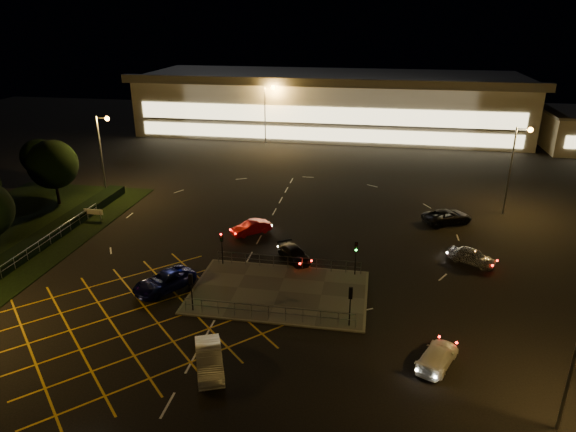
% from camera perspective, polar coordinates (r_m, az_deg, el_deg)
% --- Properties ---
extents(ground, '(180.00, 180.00, 0.00)m').
position_cam_1_polar(ground, '(44.84, -3.04, -6.98)').
color(ground, black).
rests_on(ground, ground).
extents(pedestrian_island, '(14.00, 9.00, 0.12)m').
position_cam_1_polar(pedestrian_island, '(42.74, -1.00, -8.40)').
color(pedestrian_island, '#4C4944').
rests_on(pedestrian_island, ground).
extents(grass_verge, '(18.00, 30.00, 0.08)m').
position_cam_1_polar(grass_verge, '(61.63, -27.99, -1.35)').
color(grass_verge, black).
rests_on(grass_verge, ground).
extents(hedge, '(2.00, 26.00, 1.00)m').
position_cam_1_polar(hedge, '(58.59, -24.18, -1.31)').
color(hedge, black).
rests_on(hedge, ground).
extents(supermarket, '(72.00, 26.50, 10.50)m').
position_cam_1_polar(supermarket, '(101.96, 4.78, 12.47)').
color(supermarket, beige).
rests_on(supermarket, ground).
extents(streetlight_nw, '(1.78, 0.56, 10.03)m').
position_cam_1_polar(streetlight_nw, '(66.77, -19.85, 7.48)').
color(streetlight_nw, slate).
rests_on(streetlight_nw, ground).
extents(streetlight_ne, '(1.78, 0.56, 10.03)m').
position_cam_1_polar(streetlight_ne, '(62.11, 24.02, 5.89)').
color(streetlight_ne, slate).
rests_on(streetlight_ne, ground).
extents(streetlight_far_left, '(1.78, 0.56, 10.03)m').
position_cam_1_polar(streetlight_far_left, '(89.55, -2.31, 12.06)').
color(streetlight_far_left, slate).
rests_on(streetlight_far_left, ground).
extents(streetlight_far_right, '(1.78, 0.56, 10.03)m').
position_cam_1_polar(streetlight_far_right, '(92.06, 23.59, 10.58)').
color(streetlight_far_right, slate).
rests_on(streetlight_far_right, ground).
extents(signal_sw, '(0.28, 0.30, 3.15)m').
position_cam_1_polar(signal_sw, '(39.75, -10.72, -7.48)').
color(signal_sw, black).
rests_on(signal_sw, pedestrian_island).
extents(signal_se, '(0.28, 0.30, 3.15)m').
position_cam_1_polar(signal_se, '(37.55, 6.95, -9.09)').
color(signal_se, black).
rests_on(signal_se, pedestrian_island).
extents(signal_nw, '(0.28, 0.30, 3.15)m').
position_cam_1_polar(signal_nw, '(46.48, -7.38, -2.80)').
color(signal_nw, black).
rests_on(signal_nw, pedestrian_island).
extents(signal_ne, '(0.28, 0.30, 3.15)m').
position_cam_1_polar(signal_ne, '(44.61, 7.57, -3.89)').
color(signal_ne, black).
rests_on(signal_ne, pedestrian_island).
extents(tree_c, '(5.76, 5.76, 7.84)m').
position_cam_1_polar(tree_c, '(66.21, -24.68, 5.22)').
color(tree_c, black).
rests_on(tree_c, ground).
extents(tree_d, '(4.68, 4.68, 6.37)m').
position_cam_1_polar(tree_d, '(74.57, -25.92, 5.95)').
color(tree_d, black).
rests_on(tree_d, ground).
extents(car_queue_white, '(3.26, 4.95, 1.54)m').
position_cam_1_polar(car_queue_white, '(34.53, -8.76, -15.47)').
color(car_queue_white, silver).
rests_on(car_queue_white, ground).
extents(car_left_blue, '(4.95, 5.84, 1.49)m').
position_cam_1_polar(car_left_blue, '(44.07, -13.61, -7.06)').
color(car_left_blue, '#0D1253').
rests_on(car_left_blue, ground).
extents(car_far_dkgrey, '(4.09, 4.54, 1.27)m').
position_cam_1_polar(car_far_dkgrey, '(47.73, 0.72, -4.22)').
color(car_far_dkgrey, black).
rests_on(car_far_dkgrey, ground).
extents(car_right_silver, '(4.55, 3.62, 1.45)m').
position_cam_1_polar(car_right_silver, '(50.00, 19.74, -4.22)').
color(car_right_silver, '#B5B6BC').
rests_on(car_right_silver, ground).
extents(car_circ_red, '(4.12, 3.87, 1.38)m').
position_cam_1_polar(car_circ_red, '(53.41, -4.12, -1.29)').
color(car_circ_red, '#9E0B13').
rests_on(car_circ_red, ground).
extents(car_east_grey, '(5.94, 4.61, 1.50)m').
position_cam_1_polar(car_east_grey, '(58.63, 17.27, -0.06)').
color(car_east_grey, black).
rests_on(car_east_grey, ground).
extents(car_approach_white, '(3.47, 4.76, 1.28)m').
position_cam_1_polar(car_approach_white, '(35.97, 16.26, -14.73)').
color(car_approach_white, silver).
rests_on(car_approach_white, ground).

